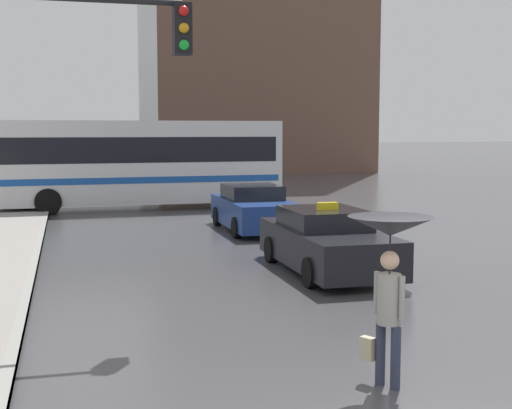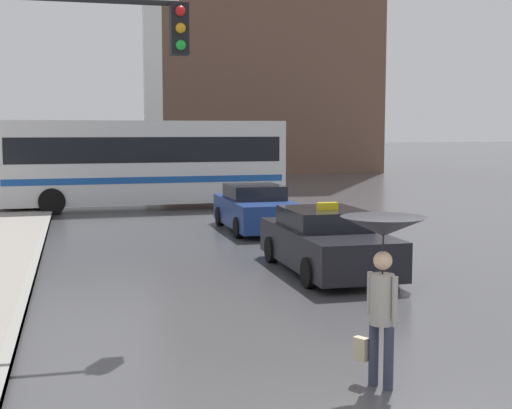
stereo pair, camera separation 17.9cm
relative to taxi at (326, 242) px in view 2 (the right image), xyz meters
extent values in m
cube|color=black|center=(0.00, -0.04, -0.09)|extent=(1.80, 4.47, 0.78)
cube|color=black|center=(0.00, 0.19, 0.50)|extent=(1.58, 2.01, 0.40)
cylinder|color=black|center=(0.85, -1.42, -0.34)|extent=(0.20, 0.60, 0.60)
cylinder|color=black|center=(-0.86, -1.42, -0.34)|extent=(0.20, 0.60, 0.60)
cylinder|color=black|center=(0.85, 1.35, -0.34)|extent=(0.20, 0.60, 0.60)
cylinder|color=black|center=(-0.86, 1.35, -0.34)|extent=(0.20, 0.60, 0.60)
cube|color=yellow|center=(0.00, -0.04, 0.79)|extent=(0.44, 0.16, 0.16)
cube|color=navy|center=(0.08, 6.51, -0.08)|extent=(1.80, 4.32, 0.79)
cube|color=black|center=(0.08, 6.72, 0.52)|extent=(1.58, 1.94, 0.42)
cylinder|color=black|center=(0.93, 5.17, -0.34)|extent=(0.20, 0.60, 0.60)
cylinder|color=black|center=(-0.78, 5.17, -0.34)|extent=(0.20, 0.60, 0.60)
cylinder|color=black|center=(0.93, 7.85, -0.34)|extent=(0.20, 0.60, 0.60)
cylinder|color=black|center=(-0.78, 7.85, -0.34)|extent=(0.20, 0.60, 0.60)
cube|color=silver|center=(-2.63, 13.50, 1.18)|extent=(10.84, 2.88, 3.13)
cube|color=black|center=(-2.63, 13.50, 1.66)|extent=(10.31, 2.88, 0.95)
cube|color=#194C9E|center=(-2.63, 13.50, 0.54)|extent=(10.52, 2.90, 0.24)
cylinder|color=black|center=(1.09, 14.83, -0.16)|extent=(0.97, 0.31, 0.96)
cylinder|color=black|center=(1.17, 12.44, -0.16)|extent=(0.97, 0.31, 0.96)
cylinder|color=black|center=(-6.17, 14.57, -0.16)|extent=(0.97, 0.31, 0.96)
cylinder|color=black|center=(-6.09, 12.18, -0.16)|extent=(0.97, 0.31, 0.96)
cylinder|color=#2D3347|center=(-1.68, -6.83, -0.26)|extent=(0.16, 0.16, 0.77)
cylinder|color=#2D3347|center=(-1.79, -6.64, -0.26)|extent=(0.16, 0.16, 0.77)
cylinder|color=gray|center=(-1.73, -6.74, 0.43)|extent=(0.39, 0.39, 0.61)
sphere|color=#DBAD89|center=(-1.73, -6.74, 0.89)|extent=(0.22, 0.22, 0.22)
cylinder|color=gray|center=(-1.65, -6.90, 0.47)|extent=(0.10, 0.10, 0.52)
cylinder|color=gray|center=(-1.82, -6.58, 0.47)|extent=(0.10, 0.10, 0.52)
cone|color=#232328|center=(-1.73, -6.74, 1.30)|extent=(1.01, 1.01, 0.23)
cylinder|color=black|center=(-1.73, -6.74, 0.97)|extent=(0.02, 0.02, 0.67)
cube|color=#BFB28C|center=(-1.90, -6.53, -0.22)|extent=(0.17, 0.21, 0.28)
cube|color=black|center=(-3.57, -3.00, 3.99)|extent=(0.28, 0.28, 0.80)
sphere|color=red|center=(-3.57, -3.16, 4.25)|extent=(0.16, 0.16, 0.16)
sphere|color=orange|center=(-3.57, -3.16, 3.99)|extent=(0.16, 0.16, 0.16)
sphere|color=green|center=(-3.57, -3.16, 3.73)|extent=(0.16, 0.16, 0.16)
cube|color=white|center=(-1.18, 23.63, 7.67)|extent=(0.90, 0.90, 16.64)
camera|label=1|loc=(-5.38, -14.33, 2.43)|focal=50.00mm
camera|label=2|loc=(-5.20, -14.37, 2.43)|focal=50.00mm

